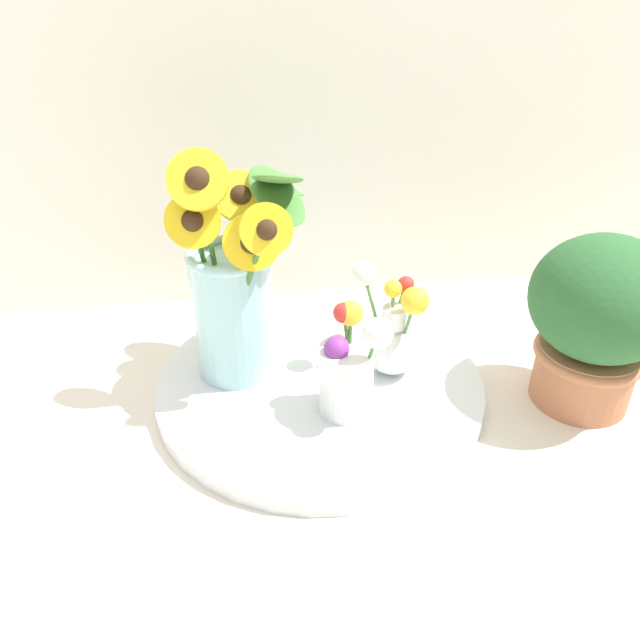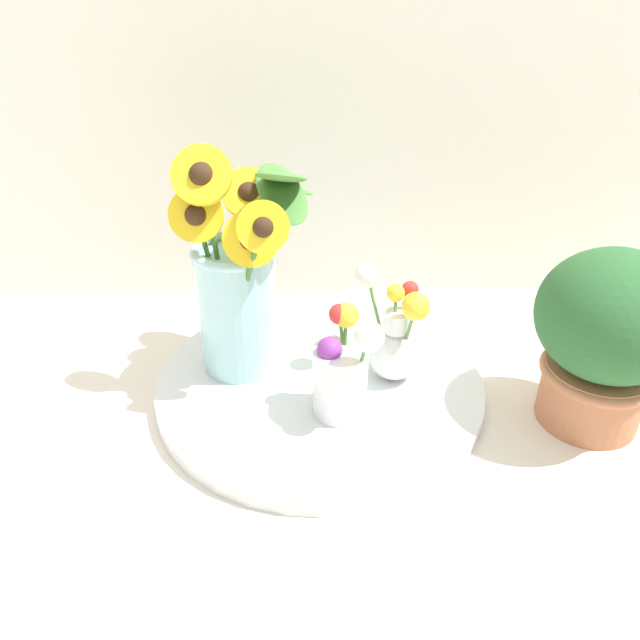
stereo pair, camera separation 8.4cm
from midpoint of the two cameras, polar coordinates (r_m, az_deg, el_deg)
The scene contains 6 objects.
ground_plane at distance 0.86m, azimuth 1.82°, elevation -9.81°, with size 6.00×6.00×0.00m, color silver.
serving_tray at distance 0.91m, azimuth 2.64°, elevation -6.04°, with size 0.47×0.47×0.02m.
mason_jar_sunflowers at distance 0.87m, azimuth -4.60°, elevation 3.21°, with size 0.20×0.23×0.33m.
vase_small_center at distance 0.81m, azimuth 5.00°, elevation -4.70°, with size 0.09×0.09×0.16m.
vase_bulb_right at distance 0.89m, azimuth 9.54°, elevation -1.83°, with size 0.10×0.09×0.17m.
potted_plant at distance 0.89m, azimuth 27.35°, elevation -1.24°, with size 0.19×0.19×0.25m.
Camera 2 is at (-0.01, -0.65, 0.57)m, focal length 35.00 mm.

